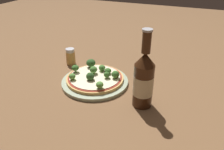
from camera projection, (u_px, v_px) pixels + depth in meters
name	position (u px, v px, depth m)	size (l,w,h in m)	color
ground_plane	(98.00, 85.00, 0.79)	(3.00, 3.00, 0.00)	brown
plate	(95.00, 82.00, 0.80)	(0.24, 0.24, 0.01)	#A3B293
pizza	(95.00, 78.00, 0.80)	(0.21, 0.21, 0.01)	tan
broccoli_floret_0	(93.00, 70.00, 0.80)	(0.03, 0.03, 0.03)	#89A866
broccoli_floret_1	(108.00, 71.00, 0.80)	(0.03, 0.03, 0.02)	#89A866
broccoli_floret_2	(75.00, 68.00, 0.81)	(0.03, 0.03, 0.03)	#89A866
broccoli_floret_3	(100.00, 85.00, 0.72)	(0.03, 0.03, 0.02)	#89A866
broccoli_floret_4	(115.00, 74.00, 0.77)	(0.03, 0.03, 0.03)	#89A866
broccoli_floret_5	(90.00, 76.00, 0.76)	(0.03, 0.03, 0.03)	#89A866
broccoli_floret_6	(107.00, 75.00, 0.78)	(0.02, 0.02, 0.02)	#89A866
broccoli_floret_7	(72.00, 76.00, 0.77)	(0.02, 0.02, 0.02)	#89A866
broccoli_floret_8	(91.00, 63.00, 0.85)	(0.04, 0.04, 0.03)	#89A866
broccoli_floret_9	(102.00, 68.00, 0.82)	(0.03, 0.03, 0.02)	#89A866
beer_bottle	(144.00, 80.00, 0.64)	(0.06, 0.06, 0.24)	#381E0F
pepper_shaker	(71.00, 57.00, 0.93)	(0.04, 0.04, 0.07)	tan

